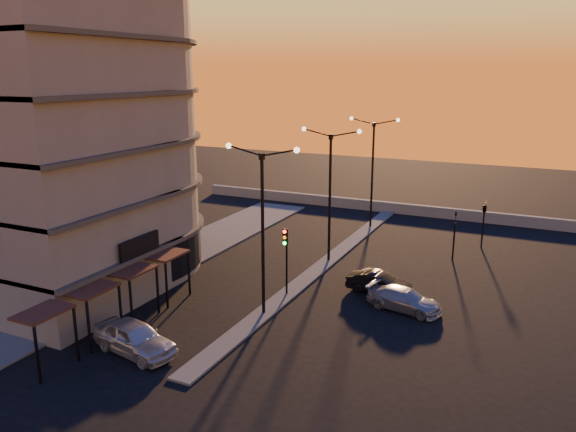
# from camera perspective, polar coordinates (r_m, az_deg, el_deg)

# --- Properties ---
(ground) EXTENTS (120.00, 120.00, 0.00)m
(ground) POSITION_cam_1_polar(r_m,az_deg,el_deg) (31.98, -2.49, -9.92)
(ground) COLOR black
(ground) RESTS_ON ground
(sidewalk_west) EXTENTS (5.00, 40.00, 0.12)m
(sidewalk_west) POSITION_cam_1_polar(r_m,az_deg,el_deg) (40.50, -13.10, -4.85)
(sidewalk_west) COLOR #50504D
(sidewalk_west) RESTS_ON ground
(median) EXTENTS (1.20, 36.00, 0.12)m
(median) POSITION_cam_1_polar(r_m,az_deg,el_deg) (40.44, 4.14, -4.53)
(median) COLOR #50504D
(median) RESTS_ON ground
(parapet) EXTENTS (44.00, 0.50, 1.00)m
(parapet) POSITION_cam_1_polar(r_m,az_deg,el_deg) (54.51, 12.25, 0.67)
(parapet) COLOR slate
(parapet) RESTS_ON ground
(building) EXTENTS (14.35, 17.08, 25.00)m
(building) POSITION_cam_1_polar(r_m,az_deg,el_deg) (37.82, -22.20, 11.48)
(building) COLOR slate
(building) RESTS_ON ground
(streetlamp_near) EXTENTS (4.32, 0.32, 9.51)m
(streetlamp_near) POSITION_cam_1_polar(r_m,az_deg,el_deg) (30.10, -2.60, -0.18)
(streetlamp_near) COLOR black
(streetlamp_near) RESTS_ON ground
(streetlamp_mid) EXTENTS (4.32, 0.32, 9.51)m
(streetlamp_mid) POSITION_cam_1_polar(r_m,az_deg,el_deg) (38.99, 4.29, 3.18)
(streetlamp_mid) COLOR black
(streetlamp_mid) RESTS_ON ground
(streetlamp_far) EXTENTS (4.32, 0.32, 9.51)m
(streetlamp_far) POSITION_cam_1_polar(r_m,az_deg,el_deg) (48.32, 8.59, 5.25)
(streetlamp_far) COLOR black
(streetlamp_far) RESTS_ON ground
(traffic_light_main) EXTENTS (0.28, 0.44, 4.25)m
(traffic_light_main) POSITION_cam_1_polar(r_m,az_deg,el_deg) (33.32, -0.24, -3.55)
(traffic_light_main) COLOR black
(traffic_light_main) RESTS_ON ground
(signal_east_a) EXTENTS (0.13, 0.16, 3.60)m
(signal_east_a) POSITION_cam_1_polar(r_m,az_deg,el_deg) (41.67, 16.54, -1.83)
(signal_east_a) COLOR black
(signal_east_a) RESTS_ON ground
(signal_east_b) EXTENTS (0.42, 1.99, 3.60)m
(signal_east_b) POSITION_cam_1_polar(r_m,az_deg,el_deg) (45.06, 19.34, 0.69)
(signal_east_b) COLOR black
(signal_east_b) RESTS_ON ground
(car_hatchback) EXTENTS (4.92, 2.73, 1.58)m
(car_hatchback) POSITION_cam_1_polar(r_m,az_deg,el_deg) (28.56, -15.32, -11.83)
(car_hatchback) COLOR silver
(car_hatchback) RESTS_ON ground
(car_sedan) EXTENTS (4.05, 1.69, 1.30)m
(car_sedan) POSITION_cam_1_polar(r_m,az_deg,el_deg) (34.98, 9.24, -6.74)
(car_sedan) COLOR black
(car_sedan) RESTS_ON ground
(car_wagon) EXTENTS (4.58, 2.57, 1.26)m
(car_wagon) POSITION_cam_1_polar(r_m,az_deg,el_deg) (32.90, 11.73, -8.31)
(car_wagon) COLOR #A1A5A9
(car_wagon) RESTS_ON ground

